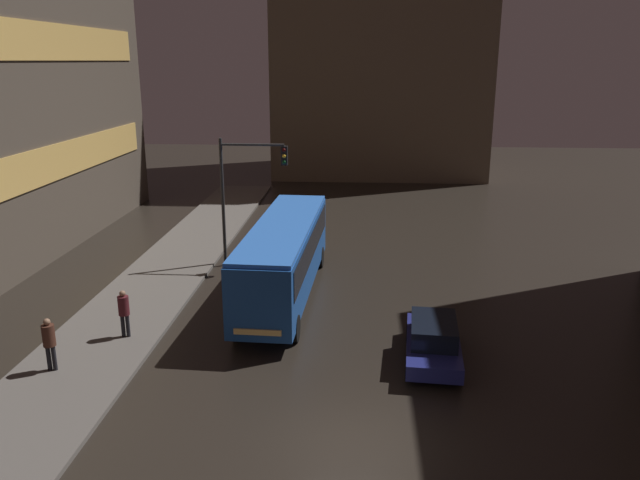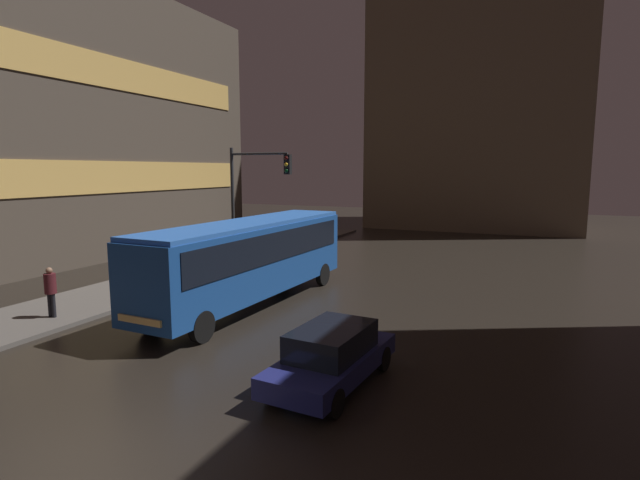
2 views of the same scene
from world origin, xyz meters
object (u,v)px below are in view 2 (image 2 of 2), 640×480
at_px(pedestrian_near, 50,287).
at_px(traffic_light_main, 252,191).
at_px(car_taxi, 332,355).
at_px(bus_near, 250,254).

relative_size(pedestrian_near, traffic_light_main, 0.28).
bearing_deg(car_taxi, bus_near, -39.60).
distance_m(car_taxi, pedestrian_near, 10.96).
bearing_deg(car_taxi, pedestrian_near, -0.14).
height_order(bus_near, pedestrian_near, bus_near).
height_order(bus_near, car_taxi, bus_near).
distance_m(bus_near, car_taxi, 8.01).
relative_size(car_taxi, pedestrian_near, 2.49).
bearing_deg(pedestrian_near, car_taxi, -144.52).
bearing_deg(traffic_light_main, pedestrian_near, -108.20).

